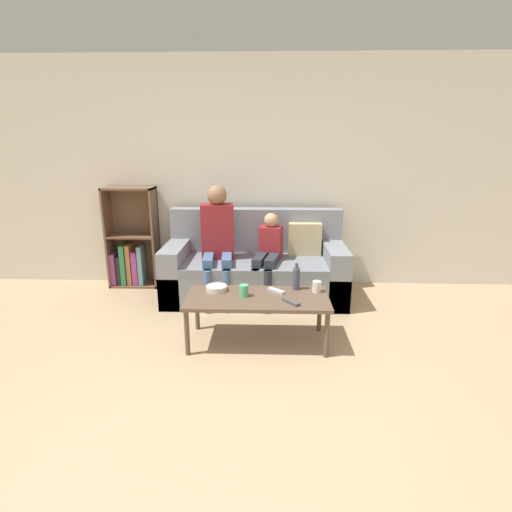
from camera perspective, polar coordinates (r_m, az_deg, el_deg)
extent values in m
plane|color=tan|center=(2.66, -2.72, -22.80)|extent=(22.00, 22.00, 0.00)
cube|color=beige|center=(4.72, -0.41, 11.47)|extent=(12.00, 0.06, 2.60)
cube|color=gray|center=(4.42, -0.15, -3.83)|extent=(1.94, 0.85, 0.35)
cube|color=slate|center=(4.26, -0.19, -1.41)|extent=(1.50, 0.67, 0.10)
cube|color=gray|center=(4.60, -0.01, 3.73)|extent=(1.94, 0.18, 0.50)
cube|color=gray|center=(4.48, -11.22, -2.08)|extent=(0.22, 0.85, 0.61)
cube|color=gray|center=(4.43, 11.07, -2.30)|extent=(0.22, 0.85, 0.61)
cube|color=tan|center=(4.48, 7.00, 2.40)|extent=(0.36, 0.12, 0.36)
cube|color=brown|center=(5.01, -20.21, 2.51)|extent=(0.02, 0.28, 1.18)
cube|color=brown|center=(4.83, -14.15, 2.54)|extent=(0.02, 0.28, 1.18)
cube|color=brown|center=(5.03, -16.77, 2.87)|extent=(0.57, 0.02, 1.18)
cube|color=brown|center=(5.07, -16.70, -3.82)|extent=(0.57, 0.28, 0.02)
cube|color=brown|center=(4.91, -17.26, 2.79)|extent=(0.53, 0.28, 0.02)
cube|color=brown|center=(4.82, -17.80, 9.20)|extent=(0.57, 0.28, 0.02)
cube|color=#993D84|center=(5.08, -19.42, -1.63)|extent=(0.06, 0.22, 0.38)
cube|color=#232328|center=(5.06, -18.78, -1.85)|extent=(0.05, 0.19, 0.34)
cube|color=#2D7A4C|center=(5.02, -18.17, -1.07)|extent=(0.06, 0.23, 0.49)
cube|color=#B77542|center=(5.00, -17.49, -1.11)|extent=(0.05, 0.19, 0.48)
cube|color=#993D84|center=(4.99, -16.71, -1.57)|extent=(0.06, 0.18, 0.40)
cube|color=#6699A8|center=(4.96, -15.97, -1.21)|extent=(0.05, 0.20, 0.47)
cylinder|color=brown|center=(3.31, -9.84, -10.76)|extent=(0.04, 0.04, 0.39)
cylinder|color=brown|center=(3.28, 10.08, -11.03)|extent=(0.04, 0.04, 0.39)
cylinder|color=brown|center=(3.72, -8.42, -7.55)|extent=(0.04, 0.04, 0.39)
cylinder|color=brown|center=(3.70, 9.08, -7.76)|extent=(0.04, 0.04, 0.39)
cube|color=brown|center=(3.37, 0.19, -6.08)|extent=(1.20, 0.55, 0.03)
cylinder|color=#476693|center=(4.05, -6.89, -5.07)|extent=(0.10, 0.10, 0.45)
cylinder|color=#476693|center=(4.04, -4.17, -5.04)|extent=(0.10, 0.10, 0.45)
cube|color=#476693|center=(4.17, -6.82, -0.52)|extent=(0.13, 0.38, 0.09)
cube|color=#476693|center=(4.17, -4.19, -0.49)|extent=(0.13, 0.38, 0.09)
cube|color=maroon|center=(4.33, -5.47, 3.53)|extent=(0.36, 0.23, 0.59)
sphere|color=#936B4C|center=(4.26, -5.61, 8.67)|extent=(0.21, 0.21, 0.21)
cylinder|color=#282D38|center=(4.04, -0.10, -4.99)|extent=(0.11, 0.11, 0.45)
cylinder|color=#282D38|center=(4.01, 1.67, -5.14)|extent=(0.11, 0.11, 0.45)
cube|color=#282D38|center=(4.16, 0.63, -0.46)|extent=(0.17, 0.39, 0.09)
cube|color=#282D38|center=(4.14, 2.35, -0.58)|extent=(0.17, 0.39, 0.09)
cube|color=maroon|center=(4.33, 2.14, 1.96)|extent=(0.27, 0.24, 0.35)
sphere|color=tan|center=(4.28, 2.17, 5.13)|extent=(0.15, 0.15, 0.15)
cylinder|color=#4CB77A|center=(3.36, -1.76, -4.96)|extent=(0.08, 0.08, 0.10)
cylinder|color=silver|center=(3.49, 8.67, -4.34)|extent=(0.08, 0.08, 0.10)
cube|color=#B7B7BC|center=(3.47, 2.94, -4.98)|extent=(0.16, 0.15, 0.02)
cube|color=#47474C|center=(3.24, 5.03, -6.54)|extent=(0.15, 0.16, 0.02)
cylinder|color=beige|center=(3.51, -5.67, -4.60)|extent=(0.18, 0.18, 0.05)
cylinder|color=#424756|center=(3.52, 5.78, -3.27)|extent=(0.06, 0.06, 0.19)
cylinder|color=#424756|center=(3.48, 5.83, -1.40)|extent=(0.03, 0.03, 0.05)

